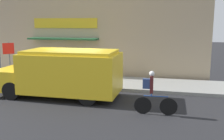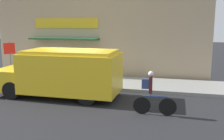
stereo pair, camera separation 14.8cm
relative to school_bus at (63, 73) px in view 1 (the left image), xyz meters
The scene contains 7 objects.
ground_plane 1.83m from the school_bus, 83.95° to the left, with size 70.00×70.00×0.00m, color #232326.
sidewalk 3.06m from the school_bus, 86.94° to the left, with size 28.00×2.85×0.16m.
storefront 4.92m from the school_bus, 88.98° to the left, with size 13.37×1.01×5.30m.
school_bus is the anchor object (origin of this frame).
cyclist 4.35m from the school_bus, 18.65° to the right, with size 1.57×0.21×1.62m.
stop_sign_post 4.52m from the school_bus, 153.98° to the left, with size 0.45×0.45×2.11m.
trash_bin 4.15m from the school_bus, 108.51° to the left, with size 0.53×0.53×0.82m.
Camera 1 is at (4.62, -12.15, 3.36)m, focal length 42.00 mm.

